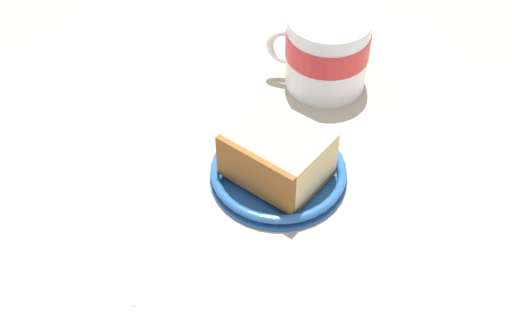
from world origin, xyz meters
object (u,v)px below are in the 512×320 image
tea_mug (327,49)px  teaspoon (133,300)px  cake_slice (277,156)px  small_plate (278,173)px

tea_mug → teaspoon: 34.67cm
cake_slice → small_plate: bearing=-122.7°
cake_slice → teaspoon: (11.08, 15.19, -3.02)cm
cake_slice → teaspoon: cake_slice is taller
tea_mug → teaspoon: size_ratio=0.95×
teaspoon → small_plate: bearing=-126.0°
cake_slice → tea_mug: 16.23cm
tea_mug → teaspoon: (15.31, 30.81, -4.28)cm
cake_slice → teaspoon: size_ratio=0.96×
small_plate → cake_slice: bearing=57.3°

